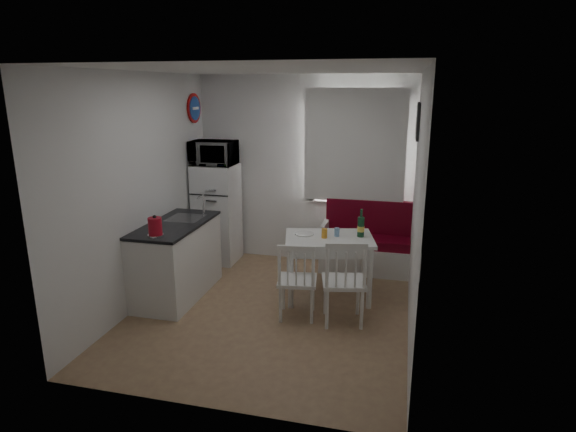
{
  "coord_description": "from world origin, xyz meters",
  "views": [
    {
      "loc": [
        1.37,
        -4.76,
        2.44
      ],
      "look_at": [
        0.07,
        0.5,
        0.98
      ],
      "focal_mm": 30.0,
      "sensor_mm": 36.0,
      "label": 1
    }
  ],
  "objects_px": {
    "dining_table": "(329,244)",
    "microwave": "(213,153)",
    "fridge": "(217,213)",
    "kettle": "(155,227)",
    "bench": "(370,248)",
    "chair_right": "(343,274)",
    "kitchen_counter": "(177,259)",
    "wine_bottle": "(361,223)",
    "chair_left": "(295,273)"
  },
  "relations": [
    {
      "from": "kitchen_counter",
      "to": "kettle",
      "type": "height_order",
      "value": "kitchen_counter"
    },
    {
      "from": "dining_table",
      "to": "kettle",
      "type": "height_order",
      "value": "kettle"
    },
    {
      "from": "bench",
      "to": "fridge",
      "type": "height_order",
      "value": "fridge"
    },
    {
      "from": "kitchen_counter",
      "to": "chair_right",
      "type": "relative_size",
      "value": 2.52
    },
    {
      "from": "dining_table",
      "to": "fridge",
      "type": "distance_m",
      "value": 1.96
    },
    {
      "from": "bench",
      "to": "dining_table",
      "type": "height_order",
      "value": "bench"
    },
    {
      "from": "kettle",
      "to": "wine_bottle",
      "type": "relative_size",
      "value": 0.7
    },
    {
      "from": "bench",
      "to": "chair_right",
      "type": "bearing_deg",
      "value": -95.63
    },
    {
      "from": "kettle",
      "to": "microwave",
      "type": "bearing_deg",
      "value": 90.99
    },
    {
      "from": "kitchen_counter",
      "to": "chair_right",
      "type": "distance_m",
      "value": 2.04
    },
    {
      "from": "fridge",
      "to": "kettle",
      "type": "bearing_deg",
      "value": -89.03
    },
    {
      "from": "kettle",
      "to": "wine_bottle",
      "type": "height_order",
      "value": "kettle"
    },
    {
      "from": "fridge",
      "to": "wine_bottle",
      "type": "distance_m",
      "value": 2.25
    },
    {
      "from": "bench",
      "to": "wine_bottle",
      "type": "distance_m",
      "value": 1.09
    },
    {
      "from": "chair_left",
      "to": "fridge",
      "type": "distance_m",
      "value": 2.16
    },
    {
      "from": "dining_table",
      "to": "chair_right",
      "type": "bearing_deg",
      "value": -82.36
    },
    {
      "from": "kitchen_counter",
      "to": "kettle",
      "type": "relative_size",
      "value": 5.74
    },
    {
      "from": "chair_left",
      "to": "microwave",
      "type": "bearing_deg",
      "value": 126.27
    },
    {
      "from": "bench",
      "to": "chair_right",
      "type": "xyz_separation_m",
      "value": [
        -0.16,
        -1.67,
        0.27
      ]
    },
    {
      "from": "chair_left",
      "to": "fridge",
      "type": "bearing_deg",
      "value": 125.32
    },
    {
      "from": "bench",
      "to": "wine_bottle",
      "type": "xyz_separation_m",
      "value": [
        -0.06,
        -0.9,
        0.6
      ]
    },
    {
      "from": "kitchen_counter",
      "to": "chair_left",
      "type": "bearing_deg",
      "value": -11.35
    },
    {
      "from": "fridge",
      "to": "microwave",
      "type": "height_order",
      "value": "microwave"
    },
    {
      "from": "kitchen_counter",
      "to": "dining_table",
      "type": "relative_size",
      "value": 1.16
    },
    {
      "from": "bench",
      "to": "chair_right",
      "type": "distance_m",
      "value": 1.7
    },
    {
      "from": "chair_left",
      "to": "wine_bottle",
      "type": "relative_size",
      "value": 1.43
    },
    {
      "from": "fridge",
      "to": "kettle",
      "type": "height_order",
      "value": "fridge"
    },
    {
      "from": "dining_table",
      "to": "microwave",
      "type": "bearing_deg",
      "value": 141.43
    },
    {
      "from": "bench",
      "to": "chair_right",
      "type": "height_order",
      "value": "bench"
    },
    {
      "from": "wine_bottle",
      "to": "chair_left",
      "type": "bearing_deg",
      "value": -128.3
    },
    {
      "from": "chair_left",
      "to": "microwave",
      "type": "distance_m",
      "value": 2.35
    },
    {
      "from": "kitchen_counter",
      "to": "kettle",
      "type": "bearing_deg",
      "value": -84.72
    },
    {
      "from": "kettle",
      "to": "dining_table",
      "type": "bearing_deg",
      "value": 27.48
    },
    {
      "from": "fridge",
      "to": "dining_table",
      "type": "bearing_deg",
      "value": -26.98
    },
    {
      "from": "fridge",
      "to": "kettle",
      "type": "relative_size",
      "value": 6.08
    },
    {
      "from": "bench",
      "to": "dining_table",
      "type": "bearing_deg",
      "value": -112.52
    },
    {
      "from": "bench",
      "to": "chair_right",
      "type": "relative_size",
      "value": 2.54
    },
    {
      "from": "chair_right",
      "to": "microwave",
      "type": "bearing_deg",
      "value": 130.59
    },
    {
      "from": "chair_right",
      "to": "kettle",
      "type": "xyz_separation_m",
      "value": [
        -1.96,
        -0.22,
        0.43
      ]
    },
    {
      "from": "chair_left",
      "to": "kettle",
      "type": "xyz_separation_m",
      "value": [
        -1.46,
        -0.23,
        0.48
      ]
    },
    {
      "from": "chair_left",
      "to": "fridge",
      "type": "height_order",
      "value": "fridge"
    },
    {
      "from": "bench",
      "to": "fridge",
      "type": "xyz_separation_m",
      "value": [
        -2.16,
        -0.11,
        0.38
      ]
    },
    {
      "from": "fridge",
      "to": "microwave",
      "type": "relative_size",
      "value": 2.34
    },
    {
      "from": "dining_table",
      "to": "wine_bottle",
      "type": "relative_size",
      "value": 3.47
    },
    {
      "from": "dining_table",
      "to": "chair_right",
      "type": "height_order",
      "value": "chair_right"
    },
    {
      "from": "chair_right",
      "to": "fridge",
      "type": "distance_m",
      "value": 2.53
    },
    {
      "from": "dining_table",
      "to": "microwave",
      "type": "relative_size",
      "value": 1.91
    },
    {
      "from": "chair_right",
      "to": "bench",
      "type": "bearing_deg",
      "value": 72.0
    },
    {
      "from": "kettle",
      "to": "chair_right",
      "type": "bearing_deg",
      "value": 6.52
    },
    {
      "from": "chair_left",
      "to": "chair_right",
      "type": "distance_m",
      "value": 0.5
    }
  ]
}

